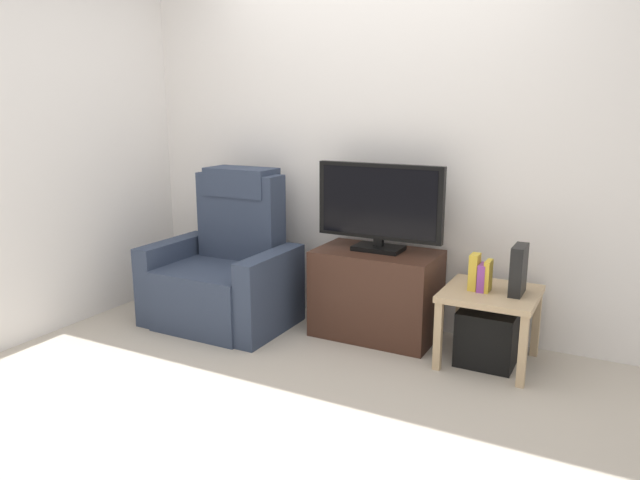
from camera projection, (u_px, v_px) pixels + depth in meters
name	position (u px, v px, depth m)	size (l,w,h in m)	color
ground_plane	(297.00, 379.00, 3.39)	(6.40, 6.40, 0.00)	#B2A899
wall_back	(378.00, 138.00, 4.07)	(6.40, 0.06, 2.60)	silver
wall_side	(50.00, 139.00, 3.96)	(0.06, 4.48, 2.60)	silver
tv_stand	(376.00, 293.00, 3.98)	(0.80, 0.48, 0.59)	#3D2319
television	(379.00, 205.00, 3.87)	(0.85, 0.20, 0.57)	black
recliner_armchair	(226.00, 270.00, 4.24)	(0.98, 0.78, 1.08)	#2D384C
side_table	(490.00, 302.00, 3.54)	(0.54, 0.54, 0.45)	tan
subwoofer_box	(488.00, 336.00, 3.59)	(0.33, 0.33, 0.33)	black
book_leftmost	(474.00, 272.00, 3.53)	(0.05, 0.10, 0.22)	gold
book_middle	(483.00, 277.00, 3.51)	(0.04, 0.12, 0.16)	purple
book_rightmost	(488.00, 276.00, 3.49)	(0.03, 0.11, 0.19)	gold
game_console	(519.00, 270.00, 3.43)	(0.07, 0.20, 0.29)	black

